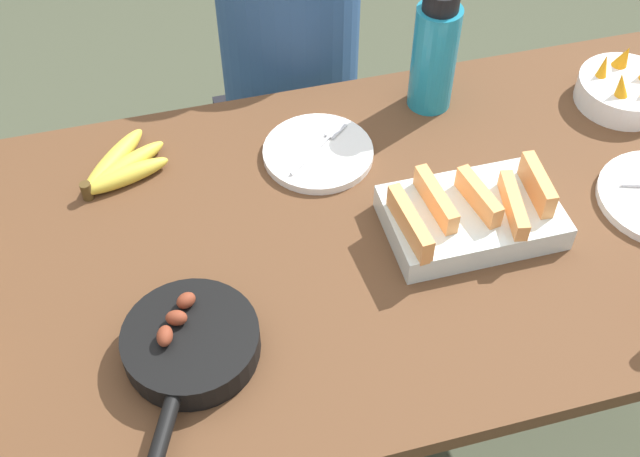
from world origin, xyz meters
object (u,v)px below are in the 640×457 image
Objects in this scene: fruit_bowl_mango at (625,89)px; water_bottle at (435,53)px; person_figure at (292,110)px; melon_tray at (472,214)px; skillet at (190,345)px; empty_plate_far_left at (318,153)px; banana_bunch at (120,168)px.

water_bottle reaches higher than fruit_bowl_mango.
water_bottle is at bearing -56.27° from person_figure.
melon_tray is 0.53m from skillet.
melon_tray is 0.33m from empty_plate_far_left.
water_bottle reaches higher than skillet.
banana_bunch is 0.37m from empty_plate_far_left.
melon_tray is at bearing -98.04° from water_bottle.
empty_plate_far_left is at bearing 179.77° from fruit_bowl_mango.
fruit_bowl_mango is 0.73× the size of water_bottle.
empty_plate_far_left is 0.82× the size of water_bottle.
empty_plate_far_left is at bearing -95.84° from person_figure.
water_bottle is (-0.38, 0.10, 0.09)m from fruit_bowl_mango.
fruit_bowl_mango is (0.43, 0.24, -0.00)m from melon_tray.
skillet reaches higher than empty_plate_far_left.
fruit_bowl_mango reaches higher than melon_tray.
water_bottle is at bearing 81.96° from melon_tray.
banana_bunch is 0.95× the size of fruit_bowl_mango.
skillet reaches higher than banana_bunch.
person_figure is at bearing 42.17° from banana_bunch.
person_figure reaches higher than water_bottle.
banana_bunch is 0.43m from skillet.
empty_plate_far_left is at bearing -6.98° from banana_bunch.
person_figure is at bearing 84.16° from empty_plate_far_left.
skillet is (0.07, -0.43, 0.01)m from banana_bunch.
fruit_bowl_mango is at bearing 29.47° from melon_tray.
empty_plate_far_left is (0.37, -0.05, -0.01)m from banana_bunch.
empty_plate_far_left is at bearing -159.77° from water_bottle.
empty_plate_far_left is at bearing 130.53° from melon_tray.
water_bottle is 0.22× the size of person_figure.
banana_bunch is 0.60× the size of melon_tray.
fruit_bowl_mango is (0.64, -0.00, 0.02)m from empty_plate_far_left.
banana_bunch is at bearing -148.37° from skillet.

